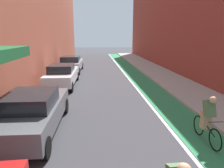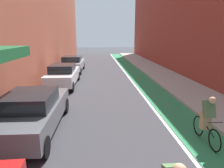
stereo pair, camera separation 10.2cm
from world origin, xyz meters
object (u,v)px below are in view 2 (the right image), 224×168
Objects in this scene: parked_sedan_white at (63,75)px; cyclist_mid at (207,119)px; parked_sedan_gray at (33,111)px; parked_sedan_silver at (73,64)px.

parked_sedan_white is 10.19m from cyclist_mid.
parked_sedan_gray is at bearing 168.03° from cyclist_mid.
parked_sedan_gray is 6.01m from cyclist_mid.
parked_sedan_gray is at bearing -90.00° from parked_sedan_silver.
parked_sedan_silver is at bearing 90.00° from parked_sedan_white.
parked_sedan_silver is at bearing 112.67° from cyclist_mid.
parked_sedan_gray is 7.08m from parked_sedan_white.
parked_sedan_white is at bearing 90.00° from parked_sedan_gray.
parked_sedan_white is at bearing -90.00° from parked_sedan_silver.
parked_sedan_gray is 1.03× the size of parked_sedan_silver.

